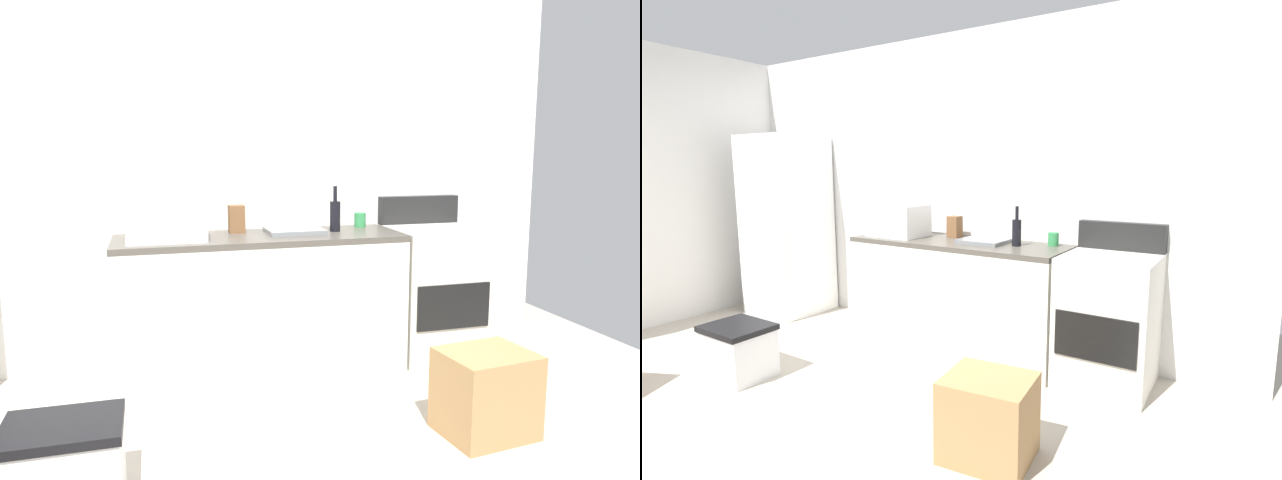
% 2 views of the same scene
% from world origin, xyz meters
% --- Properties ---
extents(ground_plane, '(6.00, 6.00, 0.00)m').
position_xyz_m(ground_plane, '(0.00, 0.00, 0.00)').
color(ground_plane, '#B2A899').
extents(wall_back, '(5.00, 0.10, 2.60)m').
position_xyz_m(wall_back, '(0.00, 1.55, 1.30)').
color(wall_back, silver).
rests_on(wall_back, ground_plane).
extents(kitchen_counter, '(1.80, 0.60, 0.90)m').
position_xyz_m(kitchen_counter, '(0.30, 1.20, 0.45)').
color(kitchen_counter, silver).
rests_on(kitchen_counter, ground_plane).
extents(refrigerator, '(0.68, 0.66, 1.80)m').
position_xyz_m(refrigerator, '(-1.75, 1.15, 0.90)').
color(refrigerator, white).
rests_on(refrigerator, ground_plane).
extents(stove_oven, '(0.60, 0.61, 1.10)m').
position_xyz_m(stove_oven, '(1.52, 1.21, 0.47)').
color(stove_oven, silver).
rests_on(stove_oven, ground_plane).
extents(microwave, '(0.46, 0.34, 0.27)m').
position_xyz_m(microwave, '(-0.27, 1.15, 1.04)').
color(microwave, white).
rests_on(microwave, kitchen_counter).
extents(sink_basin, '(0.36, 0.32, 0.03)m').
position_xyz_m(sink_basin, '(0.53, 1.23, 0.92)').
color(sink_basin, slate).
rests_on(sink_basin, kitchen_counter).
extents(wine_bottle, '(0.07, 0.07, 0.30)m').
position_xyz_m(wine_bottle, '(0.81, 1.23, 1.01)').
color(wine_bottle, black).
rests_on(wine_bottle, kitchen_counter).
extents(coffee_mug, '(0.08, 0.08, 0.10)m').
position_xyz_m(coffee_mug, '(1.04, 1.39, 0.95)').
color(coffee_mug, '#338C4C').
rests_on(coffee_mug, kitchen_counter).
extents(knife_block, '(0.10, 0.10, 0.18)m').
position_xyz_m(knife_block, '(0.18, 1.35, 0.99)').
color(knife_block, brown).
rests_on(knife_block, kitchen_counter).
extents(cardboard_box_medium, '(0.48, 0.42, 0.43)m').
position_xyz_m(cardboard_box_medium, '(1.24, 0.04, 0.22)').
color(cardboard_box_medium, '#A37A4C').
rests_on(cardboard_box_medium, ground_plane).
extents(storage_bin, '(0.46, 0.36, 0.38)m').
position_xyz_m(storage_bin, '(-0.73, -0.08, 0.19)').
color(storage_bin, silver).
rests_on(storage_bin, ground_plane).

